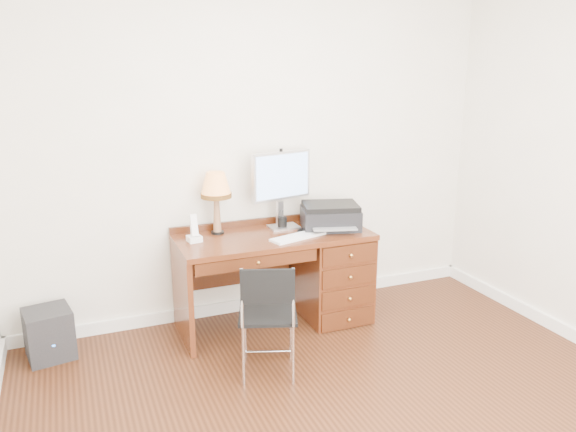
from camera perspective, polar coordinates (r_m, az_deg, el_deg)
name	(u,v)px	position (r m, az deg, el deg)	size (l,w,h in m)	color
ground	(359,422)	(3.52, 7.21, -20.05)	(4.00, 4.00, 0.00)	#32170B
room_shell	(314,363)	(3.96, 2.66, -14.68)	(4.00, 4.00, 4.00)	white
desk	(311,270)	(4.57, 2.35, -5.46)	(1.50, 0.67, 0.75)	#572612
monitor	(282,180)	(4.44, -0.60, 3.68)	(0.53, 0.22, 0.61)	silver
keyboard	(299,236)	(4.25, 1.10, -2.09)	(0.47, 0.13, 0.02)	white
mouse_pad	(310,230)	(4.41, 2.26, -1.44)	(0.20, 0.20, 0.04)	black
printer	(330,216)	(4.50, 4.32, 0.00)	(0.53, 0.46, 0.20)	black
leg_lamp	(216,189)	(4.30, -7.33, 2.75)	(0.24, 0.24, 0.48)	black
phone	(194,234)	(4.20, -9.51, -1.77)	(0.11, 0.11, 0.21)	white
pen_cup	(282,223)	(4.48, -0.59, -0.69)	(0.07, 0.07, 0.09)	black
chair	(271,308)	(3.70, -1.75, -9.37)	(0.48, 0.49, 0.80)	black
equipment_box	(49,334)	(4.40, -23.11, -10.93)	(0.31, 0.31, 0.36)	black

